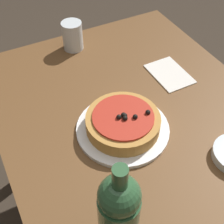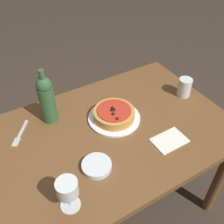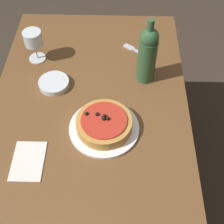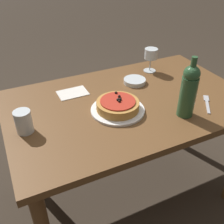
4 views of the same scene
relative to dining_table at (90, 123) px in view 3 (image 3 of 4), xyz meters
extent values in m
plane|color=#382D23|center=(0.00, 0.00, -0.61)|extent=(14.00, 14.00, 0.00)
cube|color=brown|center=(0.00, 0.00, 0.08)|extent=(1.26, 0.79, 0.03)
cylinder|color=brown|center=(-0.57, 0.33, -0.27)|extent=(0.06, 0.06, 0.67)
cylinder|color=brown|center=(-0.57, -0.33, -0.27)|extent=(0.06, 0.06, 0.67)
cylinder|color=white|center=(0.10, 0.06, 0.10)|extent=(0.26, 0.26, 0.01)
cylinder|color=#BC843D|center=(0.10, 0.06, 0.13)|extent=(0.21, 0.21, 0.04)
cylinder|color=#B72D1E|center=(0.10, 0.06, 0.15)|extent=(0.17, 0.17, 0.01)
sphere|color=black|center=(0.08, 0.07, 0.16)|extent=(0.01, 0.01, 0.01)
sphere|color=black|center=(0.10, 0.08, 0.16)|extent=(0.01, 0.01, 0.01)
sphere|color=black|center=(0.08, 0.04, 0.16)|extent=(0.01, 0.01, 0.01)
sphere|color=black|center=(0.07, 0.00, 0.16)|extent=(0.01, 0.01, 0.01)
sphere|color=black|center=(0.10, 0.06, 0.16)|extent=(0.01, 0.01, 0.01)
sphere|color=black|center=(0.09, 0.06, 0.16)|extent=(0.01, 0.01, 0.01)
cylinder|color=silver|center=(-0.29, -0.26, 0.10)|extent=(0.08, 0.08, 0.00)
cylinder|color=silver|center=(-0.29, -0.26, 0.14)|extent=(0.01, 0.01, 0.08)
cylinder|color=silver|center=(-0.29, -0.26, 0.21)|extent=(0.08, 0.08, 0.06)
cylinder|color=#2D5633|center=(-0.18, 0.23, 0.19)|extent=(0.08, 0.08, 0.20)
sphere|color=#2D5633|center=(-0.18, 0.23, 0.31)|extent=(0.08, 0.08, 0.08)
cylinder|color=#2D5633|center=(-0.18, 0.23, 0.36)|extent=(0.03, 0.03, 0.06)
cylinder|color=silver|center=(-0.12, -0.16, 0.11)|extent=(0.13, 0.13, 0.02)
cube|color=#B7B7BC|center=(-0.32, 0.23, 0.10)|extent=(0.08, 0.10, 0.00)
cube|color=#B7B7BC|center=(-0.38, 0.16, 0.10)|extent=(0.05, 0.06, 0.00)
cube|color=silver|center=(0.24, -0.19, 0.10)|extent=(0.16, 0.11, 0.00)
camera|label=1|loc=(-0.40, 0.35, 0.77)|focal=50.00mm
camera|label=2|loc=(-0.41, -0.76, 1.01)|focal=42.00mm
camera|label=3|loc=(0.77, 0.11, 1.05)|focal=50.00mm
camera|label=4|loc=(0.58, 1.01, 0.81)|focal=42.00mm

